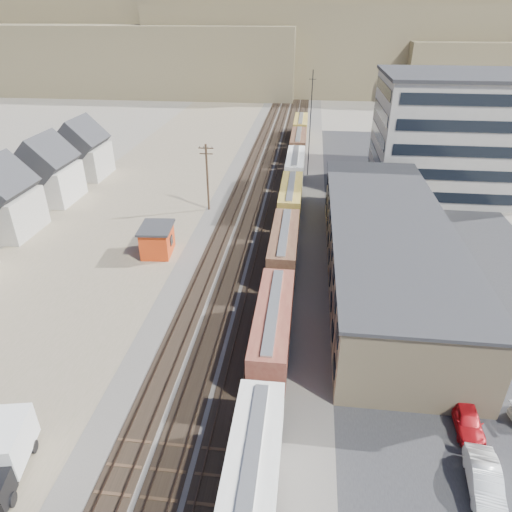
# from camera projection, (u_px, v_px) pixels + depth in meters

# --- Properties ---
(ground) EXTENTS (300.00, 300.00, 0.00)m
(ground) POSITION_uv_depth(u_px,v_px,m) (204.00, 449.00, 31.54)
(ground) COLOR #6B6356
(ground) RESTS_ON ground
(ballast_bed) EXTENTS (18.00, 200.00, 0.06)m
(ballast_bed) POSITION_uv_depth(u_px,v_px,m) (270.00, 193.00, 75.13)
(ballast_bed) COLOR #4C4742
(ballast_bed) RESTS_ON ground
(dirt_yard) EXTENTS (24.00, 180.00, 0.03)m
(dirt_yard) POSITION_uv_depth(u_px,v_px,m) (131.00, 211.00, 68.47)
(dirt_yard) COLOR #6F674C
(dirt_yard) RESTS_ON ground
(asphalt_lot) EXTENTS (26.00, 120.00, 0.04)m
(asphalt_lot) POSITION_uv_depth(u_px,v_px,m) (426.00, 241.00, 59.80)
(asphalt_lot) COLOR #232326
(asphalt_lot) RESTS_ON ground
(rail_tracks) EXTENTS (11.40, 200.00, 0.24)m
(rail_tracks) POSITION_uv_depth(u_px,v_px,m) (266.00, 192.00, 75.15)
(rail_tracks) COLOR black
(rail_tracks) RESTS_ON ground
(freight_train) EXTENTS (3.00, 119.74, 4.46)m
(freight_train) POSITION_uv_depth(u_px,v_px,m) (288.00, 219.00, 59.13)
(freight_train) COLOR black
(freight_train) RESTS_ON ground
(warehouse) EXTENTS (12.40, 40.40, 7.25)m
(warehouse) POSITION_uv_depth(u_px,v_px,m) (385.00, 248.00, 50.06)
(warehouse) COLOR tan
(warehouse) RESTS_ON ground
(office_tower) EXTENTS (22.60, 18.60, 18.45)m
(office_tower) POSITION_uv_depth(u_px,v_px,m) (449.00, 134.00, 72.17)
(office_tower) COLOR #9E998E
(office_tower) RESTS_ON ground
(utility_pole_north) EXTENTS (2.20, 0.32, 10.00)m
(utility_pole_north) POSITION_uv_depth(u_px,v_px,m) (207.00, 176.00, 66.50)
(utility_pole_north) COLOR #382619
(utility_pole_north) RESTS_ON ground
(radio_mast) EXTENTS (1.20, 0.16, 18.00)m
(radio_mast) POSITION_uv_depth(u_px,v_px,m) (310.00, 124.00, 78.88)
(radio_mast) COLOR black
(radio_mast) RESTS_ON ground
(hills_north) EXTENTS (265.00, 80.00, 32.00)m
(hills_north) POSITION_uv_depth(u_px,v_px,m) (299.00, 47.00, 171.21)
(hills_north) COLOR brown
(hills_north) RESTS_ON ground
(box_truck) EXTENTS (3.48, 6.60, 3.35)m
(box_truck) POSITION_uv_depth(u_px,v_px,m) (3.00, 456.00, 29.13)
(box_truck) COLOR silver
(box_truck) RESTS_ON ground
(maintenance_shed) EXTENTS (4.25, 5.27, 3.63)m
(maintenance_shed) POSITION_uv_depth(u_px,v_px,m) (157.00, 240.00, 55.93)
(maintenance_shed) COLOR red
(maintenance_shed) RESTS_ON ground
(parked_car_red) EXTENTS (1.99, 4.64, 1.56)m
(parked_car_red) POSITION_uv_depth(u_px,v_px,m) (467.00, 419.00, 32.91)
(parked_car_red) COLOR #AD1016
(parked_car_red) RESTS_ON ground
(parked_car_white) EXTENTS (2.34, 5.27, 1.68)m
(parked_car_white) POSITION_uv_depth(u_px,v_px,m) (484.00, 481.00, 28.51)
(parked_car_white) COLOR white
(parked_car_white) RESTS_ON ground
(parked_car_blue) EXTENTS (5.33, 4.85, 1.38)m
(parked_car_blue) POSITION_uv_depth(u_px,v_px,m) (414.00, 187.00, 75.64)
(parked_car_blue) COLOR navy
(parked_car_blue) RESTS_ON ground
(parked_car_far) EXTENTS (2.09, 5.04, 1.71)m
(parked_car_far) POSITION_uv_depth(u_px,v_px,m) (443.00, 176.00, 80.02)
(parked_car_far) COLOR silver
(parked_car_far) RESTS_ON ground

